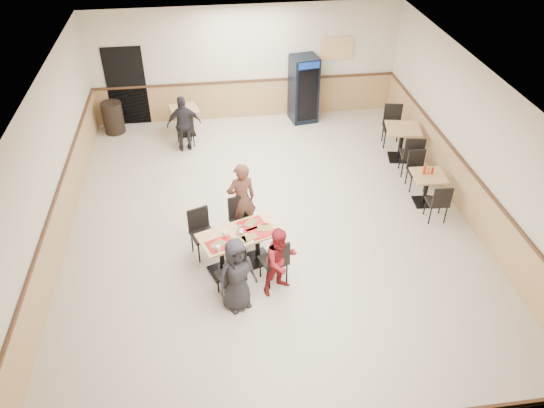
{
  "coord_description": "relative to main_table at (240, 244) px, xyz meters",
  "views": [
    {
      "loc": [
        -1.11,
        -8.22,
        6.63
      ],
      "look_at": [
        -0.06,
        -0.5,
        0.96
      ],
      "focal_mm": 35.0,
      "sensor_mm": 36.0,
      "label": 1
    }
  ],
  "objects": [
    {
      "name": "ground",
      "position": [
        0.71,
        1.01,
        -0.51
      ],
      "size": [
        10.0,
        10.0,
        0.0
      ],
      "primitive_type": "plane",
      "color": "beige",
      "rests_on": "ground"
    },
    {
      "name": "room_shell",
      "position": [
        2.48,
        3.55,
        0.07
      ],
      "size": [
        10.0,
        10.0,
        10.0
      ],
      "color": "silver",
      "rests_on": "ground"
    },
    {
      "name": "main_table",
      "position": [
        0.0,
        0.0,
        0.0
      ],
      "size": [
        1.58,
        1.16,
        0.76
      ],
      "rotation": [
        0.0,
        0.0,
        0.36
      ],
      "color": "black",
      "rests_on": "ground"
    },
    {
      "name": "main_chairs",
      "position": [
        -0.05,
        -0.02,
        -0.02
      ],
      "size": [
        1.76,
        1.99,
        0.96
      ],
      "rotation": [
        0.0,
        0.0,
        0.36
      ],
      "color": "black",
      "rests_on": "ground"
    },
    {
      "name": "diner_woman_left",
      "position": [
        -0.13,
        -0.97,
        0.18
      ],
      "size": [
        0.79,
        0.68,
        1.38
      ],
      "primitive_type": "imported",
      "rotation": [
        0.0,
        0.0,
        0.44
      ],
      "color": "black",
      "rests_on": "ground"
    },
    {
      "name": "diner_woman_right",
      "position": [
        0.63,
        -0.68,
        0.14
      ],
      "size": [
        0.78,
        0.72,
        1.29
      ],
      "primitive_type": "imported",
      "rotation": [
        0.0,
        0.0,
        0.47
      ],
      "color": "maroon",
      "rests_on": "ground"
    },
    {
      "name": "diner_man_opposite",
      "position": [
        0.13,
        0.97,
        0.28
      ],
      "size": [
        0.66,
        0.52,
        1.58
      ],
      "primitive_type": "imported",
      "rotation": [
        0.0,
        0.0,
        3.42
      ],
      "color": "brown",
      "rests_on": "ground"
    },
    {
      "name": "lone_diner",
      "position": [
        -0.96,
        4.39,
        0.2
      ],
      "size": [
        0.86,
        0.44,
        1.41
      ],
      "primitive_type": "imported",
      "rotation": [
        0.0,
        0.0,
        3.26
      ],
      "color": "black",
      "rests_on": "ground"
    },
    {
      "name": "tabletop_clutter",
      "position": [
        0.04,
        -0.06,
        0.28
      ],
      "size": [
        1.27,
        0.95,
        0.12
      ],
      "rotation": [
        0.0,
        0.0,
        0.36
      ],
      "color": "#B10D0B",
      "rests_on": "main_table"
    },
    {
      "name": "side_table_near",
      "position": [
        4.04,
        1.44,
        -0.04
      ],
      "size": [
        0.69,
        0.69,
        0.7
      ],
      "rotation": [
        0.0,
        0.0,
        -0.06
      ],
      "color": "black",
      "rests_on": "ground"
    },
    {
      "name": "side_table_near_chair_south",
      "position": [
        4.04,
        0.87,
        -0.06
      ],
      "size": [
        0.44,
        0.44,
        0.89
      ],
      "primitive_type": null,
      "rotation": [
        0.0,
        0.0,
        3.09
      ],
      "color": "black",
      "rests_on": "ground"
    },
    {
      "name": "side_table_near_chair_north",
      "position": [
        4.04,
        2.0,
        -0.06
      ],
      "size": [
        0.44,
        0.44,
        0.89
      ],
      "primitive_type": null,
      "rotation": [
        0.0,
        0.0,
        -0.06
      ],
      "color": "black",
      "rests_on": "ground"
    },
    {
      "name": "side_table_far",
      "position": [
        4.11,
        3.27,
        0.04
      ],
      "size": [
        0.9,
        0.9,
        0.82
      ],
      "rotation": [
        0.0,
        0.0,
        -0.19
      ],
      "color": "black",
      "rests_on": "ground"
    },
    {
      "name": "side_table_far_chair_south",
      "position": [
        4.11,
        2.61,
        0.02
      ],
      "size": [
        0.56,
        0.56,
        1.04
      ],
      "primitive_type": null,
      "rotation": [
        0.0,
        0.0,
        2.96
      ],
      "color": "black",
      "rests_on": "ground"
    },
    {
      "name": "side_table_far_chair_north",
      "position": [
        4.11,
        3.93,
        0.02
      ],
      "size": [
        0.56,
        0.56,
        1.04
      ],
      "primitive_type": null,
      "rotation": [
        0.0,
        0.0,
        -0.19
      ],
      "color": "black",
      "rests_on": "ground"
    },
    {
      "name": "condiment_caddy",
      "position": [
        4.01,
        1.49,
        0.29
      ],
      "size": [
        0.23,
        0.06,
        0.2
      ],
      "color": "red",
      "rests_on": "side_table_near"
    },
    {
      "name": "back_table",
      "position": [
        -0.96,
        5.21,
        -0.03
      ],
      "size": [
        0.79,
        0.79,
        0.72
      ],
      "rotation": [
        0.0,
        0.0,
        0.2
      ],
      "color": "black",
      "rests_on": "ground"
    },
    {
      "name": "back_table_chair_lone",
      "position": [
        -0.96,
        4.63,
        -0.05
      ],
      "size": [
        0.5,
        0.5,
        0.91
      ],
      "primitive_type": null,
      "rotation": [
        0.0,
        0.0,
        3.34
      ],
      "color": "black",
      "rests_on": "ground"
    },
    {
      "name": "pepsi_cooler",
      "position": [
        2.18,
        5.6,
        0.38
      ],
      "size": [
        0.76,
        0.76,
        1.76
      ],
      "rotation": [
        0.0,
        0.0,
        0.15
      ],
      "color": "black",
      "rests_on": "ground"
    },
    {
      "name": "trash_bin",
      "position": [
        -2.8,
        5.56,
        -0.09
      ],
      "size": [
        0.52,
        0.52,
        0.82
      ],
      "primitive_type": "cylinder",
      "color": "black",
      "rests_on": "ground"
    }
  ]
}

